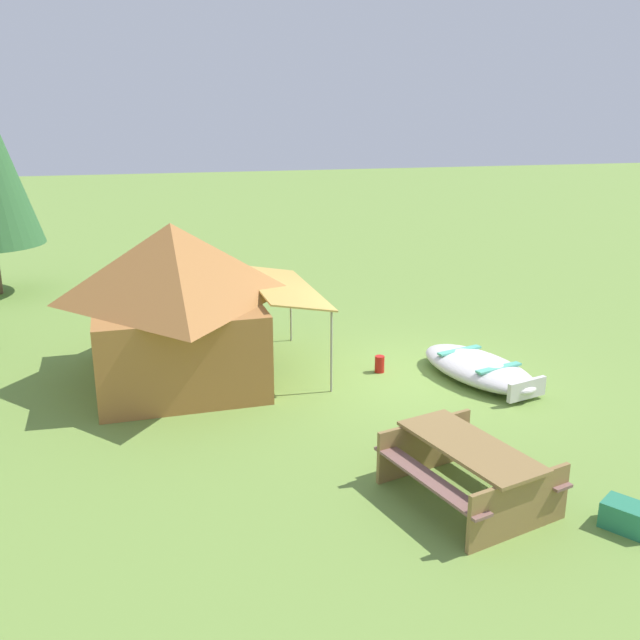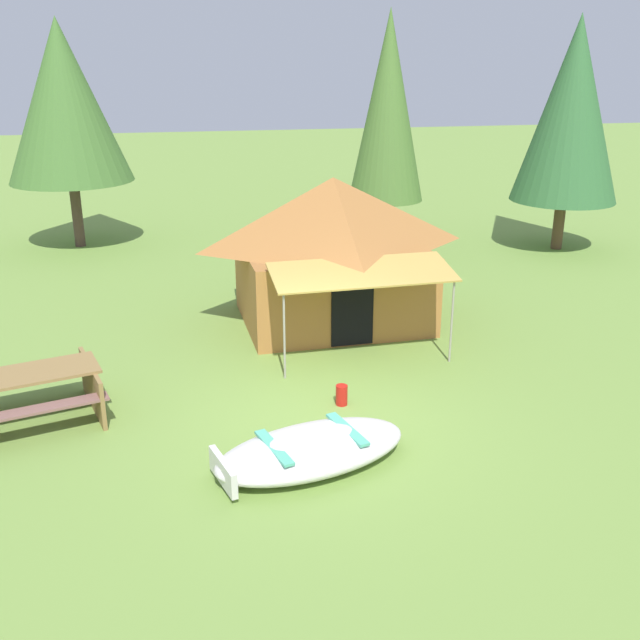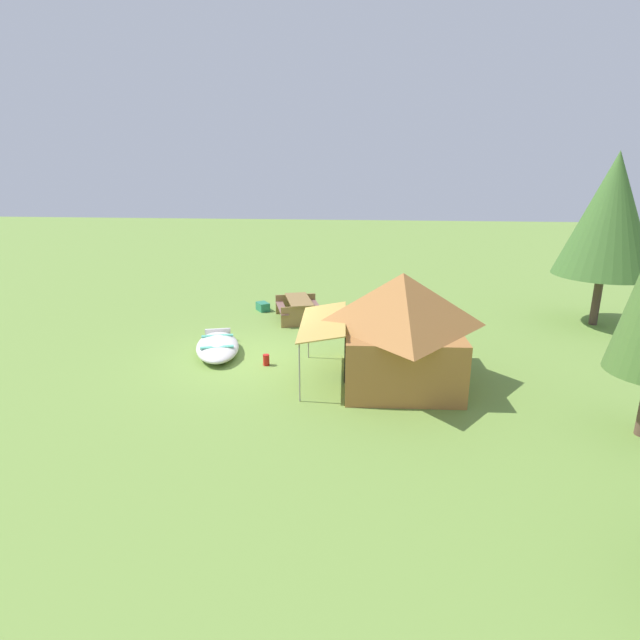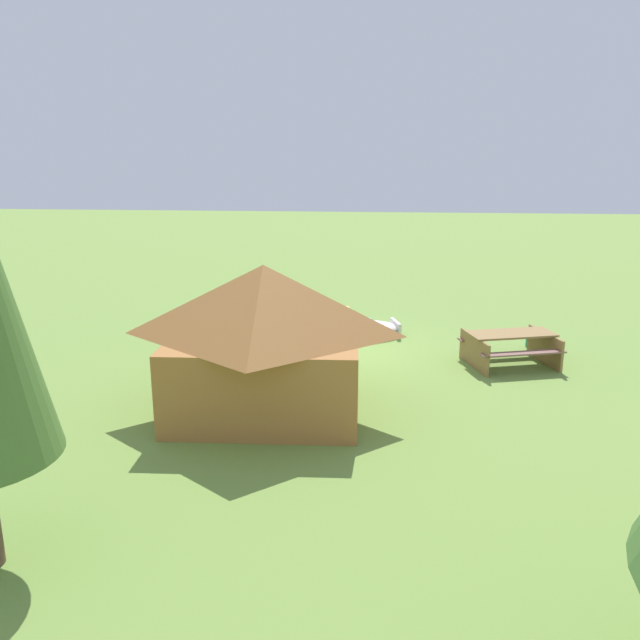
{
  "view_description": "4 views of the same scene",
  "coord_description": "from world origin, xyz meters",
  "px_view_note": "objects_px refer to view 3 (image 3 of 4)",
  "views": [
    {
      "loc": [
        -11.25,
        4.32,
        4.73
      ],
      "look_at": [
        0.49,
        1.5,
        1.03
      ],
      "focal_mm": 40.05,
      "sensor_mm": 36.0,
      "label": 1
    },
    {
      "loc": [
        -1.86,
        -9.19,
        4.97
      ],
      "look_at": [
        0.17,
        1.16,
        1.08
      ],
      "focal_mm": 41.37,
      "sensor_mm": 36.0,
      "label": 2
    },
    {
      "loc": [
        13.14,
        3.13,
        5.23
      ],
      "look_at": [
        -0.26,
        1.84,
        1.16
      ],
      "focal_mm": 28.45,
      "sensor_mm": 36.0,
      "label": 3
    },
    {
      "loc": [
        -1.1,
        14.81,
        4.62
      ],
      "look_at": [
        0.17,
        1.85,
        1.24
      ],
      "focal_mm": 35.41,
      "sensor_mm": 36.0,
      "label": 4
    }
  ],
  "objects_px": {
    "canvas_cabin_tent": "(401,326)",
    "fuel_can": "(266,360)",
    "picnic_table": "(299,306)",
    "cooler_box": "(263,307)",
    "pine_tree_back_right": "(610,215)",
    "beached_rowboat": "(218,346)"
  },
  "relations": [
    {
      "from": "beached_rowboat",
      "to": "picnic_table",
      "type": "distance_m",
      "value": 4.14
    },
    {
      "from": "picnic_table",
      "to": "cooler_box",
      "type": "distance_m",
      "value": 1.86
    },
    {
      "from": "picnic_table",
      "to": "cooler_box",
      "type": "xyz_separation_m",
      "value": [
        -1.02,
        -1.53,
        -0.33
      ]
    },
    {
      "from": "cooler_box",
      "to": "pine_tree_back_right",
      "type": "relative_size",
      "value": 0.09
    },
    {
      "from": "beached_rowboat",
      "to": "fuel_can",
      "type": "relative_size",
      "value": 9.13
    },
    {
      "from": "picnic_table",
      "to": "cooler_box",
      "type": "height_order",
      "value": "picnic_table"
    },
    {
      "from": "beached_rowboat",
      "to": "picnic_table",
      "type": "height_order",
      "value": "picnic_table"
    },
    {
      "from": "cooler_box",
      "to": "pine_tree_back_right",
      "type": "distance_m",
      "value": 12.3
    },
    {
      "from": "canvas_cabin_tent",
      "to": "picnic_table",
      "type": "distance_m",
      "value": 6.07
    },
    {
      "from": "fuel_can",
      "to": "pine_tree_back_right",
      "type": "distance_m",
      "value": 12.13
    },
    {
      "from": "cooler_box",
      "to": "picnic_table",
      "type": "bearing_deg",
      "value": 56.27
    },
    {
      "from": "beached_rowboat",
      "to": "picnic_table",
      "type": "relative_size",
      "value": 1.23
    },
    {
      "from": "cooler_box",
      "to": "fuel_can",
      "type": "relative_size",
      "value": 1.77
    },
    {
      "from": "fuel_can",
      "to": "pine_tree_back_right",
      "type": "xyz_separation_m",
      "value": [
        -4.83,
        10.54,
        3.58
      ]
    },
    {
      "from": "pine_tree_back_right",
      "to": "beached_rowboat",
      "type": "bearing_deg",
      "value": -71.45
    },
    {
      "from": "cooler_box",
      "to": "pine_tree_back_right",
      "type": "height_order",
      "value": "pine_tree_back_right"
    },
    {
      "from": "beached_rowboat",
      "to": "canvas_cabin_tent",
      "type": "distance_m",
      "value": 5.47
    },
    {
      "from": "beached_rowboat",
      "to": "cooler_box",
      "type": "distance_m",
      "value": 4.7
    },
    {
      "from": "canvas_cabin_tent",
      "to": "fuel_can",
      "type": "bearing_deg",
      "value": -99.8
    },
    {
      "from": "canvas_cabin_tent",
      "to": "cooler_box",
      "type": "bearing_deg",
      "value": -141.73
    },
    {
      "from": "canvas_cabin_tent",
      "to": "fuel_can",
      "type": "height_order",
      "value": "canvas_cabin_tent"
    },
    {
      "from": "canvas_cabin_tent",
      "to": "picnic_table",
      "type": "height_order",
      "value": "canvas_cabin_tent"
    }
  ]
}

